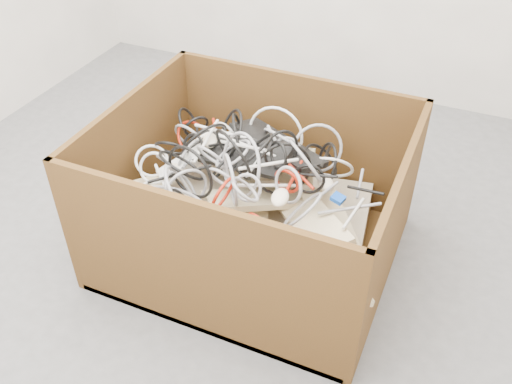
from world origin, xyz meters
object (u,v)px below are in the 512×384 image
at_px(power_strip_right, 188,215).
at_px(cardboard_box, 251,222).
at_px(power_strip_left, 195,157).
at_px(vga_plug, 338,198).

bearing_deg(power_strip_right, cardboard_box, 71.51).
relative_size(cardboard_box, power_strip_right, 3.93).
bearing_deg(cardboard_box, power_strip_right, -121.31).
bearing_deg(power_strip_right, power_strip_left, 127.04).
relative_size(cardboard_box, power_strip_left, 3.37).
bearing_deg(power_strip_left, power_strip_right, -123.44).
height_order(cardboard_box, power_strip_right, cardboard_box).
relative_size(power_strip_right, vga_plug, 6.13).
distance_m(power_strip_left, vga_plug, 0.62).
distance_m(power_strip_left, power_strip_right, 0.33).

